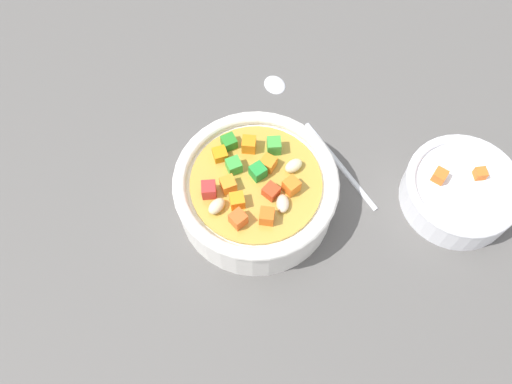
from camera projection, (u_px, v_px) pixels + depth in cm
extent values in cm
cube|color=#565451|center=(256.00, 207.00, 62.14)|extent=(140.00, 140.00, 2.00)
cylinder|color=white|center=(256.00, 194.00, 59.08)|extent=(17.03, 17.03, 4.84)
torus|color=white|center=(256.00, 182.00, 56.54)|extent=(17.43, 17.43, 1.42)
cylinder|color=gold|center=(256.00, 183.00, 56.74)|extent=(13.86, 13.86, 0.40)
ellipsoid|color=beige|center=(283.00, 203.00, 54.91)|extent=(2.24, 1.70, 0.98)
cube|color=orange|center=(249.00, 144.00, 57.67)|extent=(1.62, 1.62, 1.62)
cube|color=red|center=(209.00, 190.00, 55.19)|extent=(1.80, 1.80, 1.71)
cube|color=#C43E1C|center=(271.00, 191.00, 55.41)|extent=(1.93, 1.93, 1.20)
ellipsoid|color=beige|center=(217.00, 206.00, 54.61)|extent=(2.37, 2.05, 1.29)
cube|color=green|center=(254.00, 171.00, 56.32)|extent=(2.02, 2.02, 1.48)
cube|color=green|center=(274.00, 146.00, 57.53)|extent=(1.80, 1.80, 1.71)
ellipsoid|color=beige|center=(294.00, 166.00, 56.74)|extent=(2.37, 2.28, 1.21)
cube|color=orange|center=(291.00, 187.00, 55.39)|extent=(2.01, 2.01, 1.62)
cube|color=orange|center=(228.00, 184.00, 55.68)|extent=(2.00, 2.00, 1.35)
cube|color=#298327|center=(229.00, 142.00, 58.01)|extent=(2.02, 2.02, 1.28)
cube|color=#DF5923|center=(238.00, 219.00, 53.81)|extent=(2.00, 2.00, 1.59)
cube|color=orange|center=(267.00, 216.00, 53.95)|extent=(1.57, 1.57, 1.58)
cube|color=orange|center=(237.00, 201.00, 54.80)|extent=(1.90, 1.90, 1.43)
cube|color=orange|center=(220.00, 154.00, 57.45)|extent=(1.97, 1.97, 1.06)
cube|color=green|center=(234.00, 166.00, 56.62)|extent=(2.01, 2.01, 1.43)
cube|color=orange|center=(268.00, 163.00, 56.80)|extent=(1.78, 1.78, 1.35)
cylinder|color=silver|center=(340.00, 164.00, 63.17)|extent=(9.81, 10.18, 0.63)
ellipsoid|color=silver|center=(275.00, 83.00, 68.31)|extent=(3.95, 3.96, 0.83)
cylinder|color=white|center=(459.00, 193.00, 59.95)|extent=(12.39, 12.39, 3.42)
torus|color=white|center=(465.00, 184.00, 58.20)|extent=(12.51, 12.51, 0.99)
cube|color=orange|center=(440.00, 176.00, 58.19)|extent=(1.72, 1.72, 1.34)
cube|color=orange|center=(480.00, 174.00, 58.42)|extent=(1.48, 1.48, 1.15)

